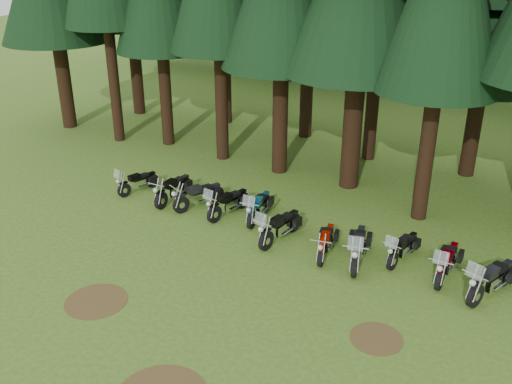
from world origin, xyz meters
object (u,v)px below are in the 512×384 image
motorcycle_6 (326,243)px  motorcycle_10 (491,281)px  motorcycle_1 (173,190)px  motorcycle_9 (447,263)px  motorcycle_3 (228,204)px  motorcycle_0 (138,183)px  motorcycle_8 (403,249)px  motorcycle_5 (280,228)px  motorcycle_4 (259,208)px  motorcycle_7 (358,248)px  motorcycle_2 (199,196)px

motorcycle_6 → motorcycle_10: motorcycle_10 is taller
motorcycle_1 → motorcycle_9: (10.60, -0.13, 0.00)m
motorcycle_3 → motorcycle_6: 4.39m
motorcycle_0 → motorcycle_8: 10.92m
motorcycle_1 → motorcycle_8: bearing=-1.3°
motorcycle_0 → motorcycle_9: motorcycle_9 is taller
motorcycle_1 → motorcycle_6: bearing=-8.5°
motorcycle_3 → motorcycle_5: 2.68m
motorcycle_5 → motorcycle_10: (6.81, 0.21, 0.01)m
motorcycle_9 → motorcycle_0: bearing=179.7°
motorcycle_1 → motorcycle_4: (3.69, 0.32, -0.00)m
motorcycle_3 → motorcycle_10: (9.39, -0.53, 0.04)m
motorcycle_8 → motorcycle_5: bearing=-159.9°
motorcycle_0 → motorcycle_10: (13.72, -0.44, 0.09)m
motorcycle_3 → motorcycle_6: (4.32, -0.79, -0.04)m
motorcycle_5 → motorcycle_8: bearing=18.7°
motorcycle_7 → motorcycle_10: bearing=-11.9°
motorcycle_5 → motorcycle_10: size_ratio=0.99×
motorcycle_1 → motorcycle_4: motorcycle_4 is taller
motorcycle_3 → motorcycle_7: 5.46m
motorcycle_3 → motorcycle_5: (2.58, -0.74, 0.02)m
motorcycle_0 → motorcycle_8: bearing=15.0°
motorcycle_1 → motorcycle_6: (6.87, -0.76, -0.04)m
motorcycle_5 → motorcycle_8: size_ratio=1.16×
motorcycle_1 → motorcycle_4: size_ratio=1.02×
motorcycle_3 → motorcycle_4: motorcycle_3 is taller
motorcycle_6 → motorcycle_7: 1.09m
motorcycle_4 → motorcycle_9: (6.91, -0.46, 0.01)m
motorcycle_7 → motorcycle_4: bearing=151.1°
motorcycle_5 → motorcycle_4: bearing=151.2°
motorcycle_8 → motorcycle_6: bearing=-150.2°
motorcycle_0 → motorcycle_8: motorcycle_8 is taller
motorcycle_3 → motorcycle_5: motorcycle_5 is taller
motorcycle_8 → motorcycle_9: (1.45, -0.27, 0.05)m
motorcycle_10 → motorcycle_8: bearing=-173.5°
motorcycle_3 → motorcycle_8: size_ratio=1.11×
motorcycle_2 → motorcycle_4: (2.48, 0.29, 0.00)m
motorcycle_6 → motorcycle_2: bearing=158.9°
motorcycle_7 → motorcycle_10: (3.98, 0.22, -0.01)m
motorcycle_4 → motorcycle_5: bearing=-46.1°
motorcycle_0 → motorcycle_7: size_ratio=0.81×
motorcycle_3 → motorcycle_10: 9.41m
motorcycle_6 → motorcycle_0: bearing=162.3°
motorcycle_0 → motorcycle_8: size_ratio=0.97×
motorcycle_3 → motorcycle_4: size_ratio=1.01×
motorcycle_10 → motorcycle_5: bearing=-159.0°
motorcycle_10 → motorcycle_3: bearing=-164.0°
motorcycle_2 → motorcycle_3: (1.35, -0.01, 0.01)m
motorcycle_4 → motorcycle_6: motorcycle_4 is taller
motorcycle_0 → motorcycle_1: motorcycle_0 is taller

